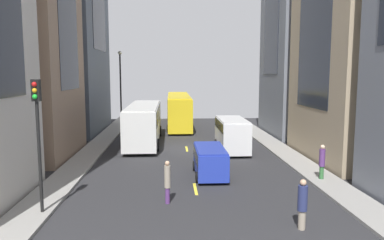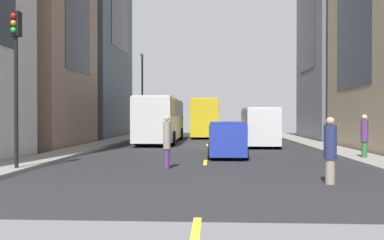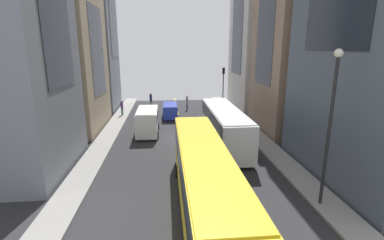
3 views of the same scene
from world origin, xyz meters
TOP-DOWN VIEW (x-y plane):
  - ground_plane at (0.00, 0.00)m, footprint 40.61×40.61m
  - sidewalk_west at (-7.36, 0.00)m, footprint 1.88×44.00m
  - sidewalk_east at (7.36, 0.00)m, footprint 1.88×44.00m
  - lane_stripe_0 at (0.00, -21.00)m, footprint 0.16×2.00m
  - lane_stripe_1 at (0.00, -10.50)m, footprint 0.16×2.00m
  - lane_stripe_2 at (0.00, 0.00)m, footprint 0.16×2.00m
  - lane_stripe_3 at (0.00, 10.50)m, footprint 0.16×2.00m
  - building_west_0 at (-13.15, -13.24)m, footprint 9.38×10.03m
  - building_west_1 at (-11.68, -1.95)m, footprint 6.41×8.81m
  - building_east_1 at (11.73, -4.17)m, footprint 6.52×10.12m
  - city_bus_white at (-3.60, 2.77)m, footprint 2.80×11.39m
  - streetcar_yellow at (-0.34, 13.32)m, footprint 2.70×14.34m
  - delivery_van_white at (3.46, -1.26)m, footprint 2.25×5.07m
  - car_blue_0 at (1.03, -8.05)m, footprint 1.87×4.10m
  - pedestrian_waiting_curb at (7.20, -9.49)m, footprint 0.33×0.33m
  - pedestrian_crossing_mid at (-1.45, -12.61)m, footprint 0.29×0.29m
  - pedestrian_crossing_near at (3.82, -15.83)m, footprint 0.38×0.38m
  - traffic_light_near_corner at (-6.82, -13.77)m, footprint 0.32×0.44m
  - streetlamp_near at (-6.92, 13.27)m, footprint 0.44×0.44m

SIDE VIEW (x-z plane):
  - ground_plane at x=0.00m, z-range 0.00..0.00m
  - lane_stripe_0 at x=0.00m, z-range 0.00..0.01m
  - lane_stripe_1 at x=0.00m, z-range 0.00..0.01m
  - lane_stripe_2 at x=0.00m, z-range 0.00..0.01m
  - lane_stripe_3 at x=0.00m, z-range 0.00..0.01m
  - sidewalk_west at x=-7.36m, z-range 0.00..0.15m
  - sidewalk_east at x=7.36m, z-range 0.00..0.15m
  - car_blue_0 at x=1.03m, z-range 0.15..1.89m
  - pedestrian_crossing_near at x=3.82m, z-range 0.05..2.06m
  - pedestrian_crossing_mid at x=-1.45m, z-range 0.08..2.13m
  - pedestrian_waiting_curb at x=7.20m, z-range 0.22..2.17m
  - delivery_van_white at x=3.46m, z-range 0.22..2.80m
  - city_bus_white at x=-3.60m, z-range 0.33..3.68m
  - streetcar_yellow at x=-0.34m, z-range 0.33..3.92m
  - traffic_light_near_corner at x=-6.82m, z-range 1.27..6.94m
  - streetlamp_near at x=-6.92m, z-range 0.98..9.38m
  - building_east_1 at x=11.73m, z-range 0.00..16.42m
  - building_west_1 at x=-11.68m, z-range 0.00..21.79m
  - building_west_0 at x=-13.15m, z-range 0.00..22.20m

